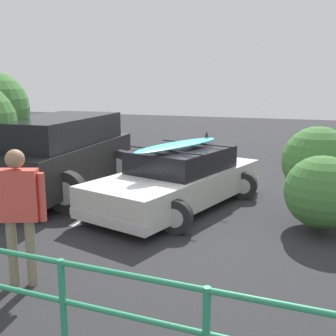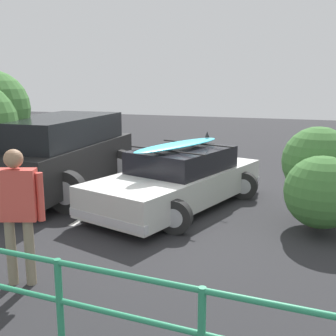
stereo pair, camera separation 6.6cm
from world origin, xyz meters
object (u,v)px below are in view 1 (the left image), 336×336
at_px(person_bystander, 18,205).
at_px(bush_near_left, 321,175).
at_px(suv_car, 59,154).
at_px(sedan_car, 178,179).

bearing_deg(person_bystander, bush_near_left, -134.97).
bearing_deg(person_bystander, suv_car, -62.97).
height_order(suv_car, bush_near_left, bush_near_left).
distance_m(suv_car, person_bystander, 4.61).
relative_size(sedan_car, bush_near_left, 2.38).
relative_size(suv_car, person_bystander, 2.57).
xyz_separation_m(sedan_car, suv_car, (2.96, -0.12, 0.35)).
height_order(sedan_car, bush_near_left, bush_near_left).
distance_m(sedan_car, person_bystander, 4.11).
bearing_deg(suv_car, sedan_car, 177.73).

